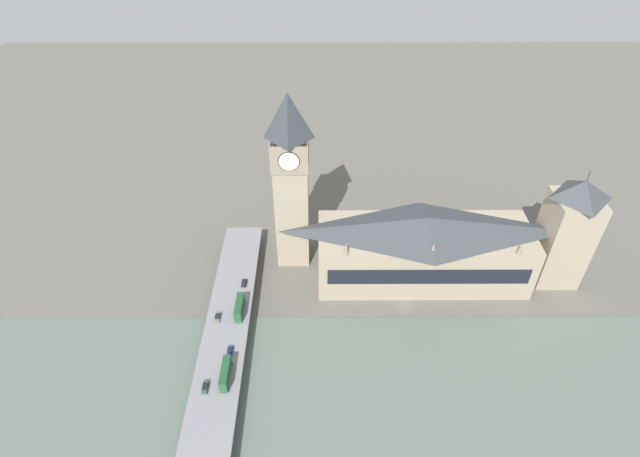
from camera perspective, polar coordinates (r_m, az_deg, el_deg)
The scene contains 12 objects.
ground_plane at distance 197.21m, azimuth 9.67°, elevation -8.73°, with size 600.00×600.00×0.00m, color #605E56.
river_water at distance 174.89m, azimuth 11.37°, elevation -17.69°, with size 61.95×360.00×0.30m, color slate.
parliament_hall at distance 199.96m, azimuth 11.75°, elevation -2.25°, with size 27.63×82.46×30.13m.
clock_tower at distance 190.84m, azimuth -3.35°, elevation 5.71°, with size 14.22×14.22×74.17m.
victoria_tower at distance 212.60m, azimuth 26.32°, elevation -0.33°, with size 16.69×16.69×50.59m.
road_bridge at distance 170.90m, azimuth -11.69°, elevation -16.86°, with size 155.91×15.54×6.02m.
double_decker_bus_lead at distance 167.77m, azimuth -10.77°, elevation -15.92°, with size 11.39×2.58×4.90m.
double_decker_bus_mid at distance 184.78m, azimuth -9.21°, elevation -8.84°, with size 11.06×2.61×4.88m.
car_northbound_mid at distance 175.32m, azimuth -10.25°, elevation -13.59°, with size 4.23×1.80×1.32m.
car_northbound_tail at distance 195.80m, azimuth -8.68°, elevation -6.16°, with size 3.94×1.77×1.53m.
car_southbound_lead at distance 168.55m, azimuth -12.99°, elevation -17.22°, with size 4.64×1.78×1.42m.
car_southbound_mid at distance 185.81m, azimuth -11.62°, elevation -9.84°, with size 4.58×1.84×1.31m.
Camera 1 is at (-130.24, 33.18, 144.32)m, focal length 28.00 mm.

